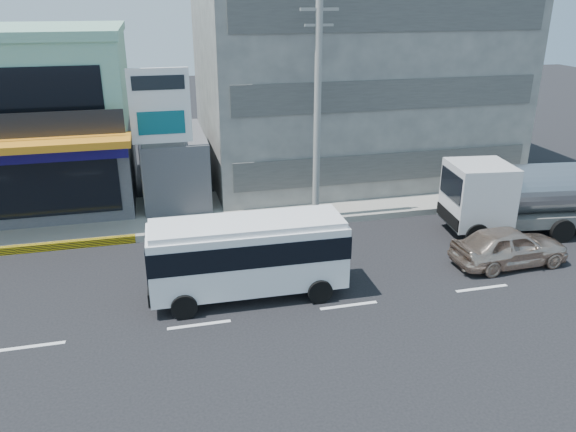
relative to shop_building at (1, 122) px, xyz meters
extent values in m
plane|color=black|center=(8.00, -13.95, -4.00)|extent=(120.00, 120.00, 0.00)
cube|color=gray|center=(13.00, -4.45, -3.85)|extent=(70.00, 5.00, 0.30)
cube|color=#47474C|center=(0.00, 0.05, -2.00)|extent=(12.00, 10.00, 4.00)
cube|color=gray|center=(18.00, 1.05, 3.00)|extent=(16.00, 12.00, 14.00)
cube|color=#47474C|center=(8.00, -1.95, -2.25)|extent=(3.00, 6.00, 3.50)
cylinder|color=slate|center=(8.00, -2.95, -0.42)|extent=(1.50, 1.50, 0.15)
cylinder|color=gray|center=(6.50, -4.75, -0.75)|extent=(0.16, 0.16, 6.50)
cylinder|color=gray|center=(8.50, -4.75, -0.75)|extent=(0.16, 0.16, 6.50)
cube|color=white|center=(7.50, -4.75, 1.30)|extent=(2.60, 0.18, 3.20)
cylinder|color=#999993|center=(14.00, -6.55, 1.00)|extent=(0.30, 0.30, 10.00)
cube|color=#999993|center=(14.00, -6.55, 5.20)|extent=(1.60, 0.12, 0.12)
cube|color=#999993|center=(14.00, -6.55, 4.60)|extent=(1.20, 0.10, 0.10)
cube|color=white|center=(9.87, -12.43, -2.49)|extent=(6.62, 2.18, 2.16)
cube|color=black|center=(9.87, -12.43, -2.07)|extent=(6.67, 2.23, 0.80)
cube|color=white|center=(9.87, -12.43, -1.32)|extent=(6.43, 1.99, 0.19)
cylinder|color=black|center=(7.59, -13.42, -3.57)|extent=(0.85, 0.28, 0.85)
cylinder|color=black|center=(7.63, -11.35, -3.57)|extent=(0.85, 0.28, 0.85)
cylinder|color=black|center=(12.11, -13.50, -3.57)|extent=(0.85, 0.28, 0.85)
cylinder|color=black|center=(12.14, -11.43, -3.57)|extent=(0.85, 0.28, 0.85)
imported|color=beige|center=(20.00, -12.45, -3.23)|extent=(4.55, 1.95, 1.53)
cube|color=silver|center=(20.27, -9.53, -2.12)|extent=(2.71, 2.71, 2.64)
cube|color=#595956|center=(23.09, -9.88, -3.19)|extent=(8.33, 3.21, 0.51)
cylinder|color=gray|center=(24.09, -10.01, -1.97)|extent=(5.90, 2.81, 2.13)
cylinder|color=black|center=(19.72, -10.64, -3.49)|extent=(1.04, 0.43, 1.01)
cylinder|color=black|center=(20.01, -8.33, -3.49)|extent=(1.04, 0.43, 1.01)
cylinder|color=black|center=(23.45, -11.10, -3.49)|extent=(1.04, 0.43, 1.01)
cylinder|color=black|center=(23.73, -8.79, -3.49)|extent=(1.04, 0.43, 1.01)
camera|label=1|loc=(7.10, -29.42, 5.71)|focal=35.00mm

